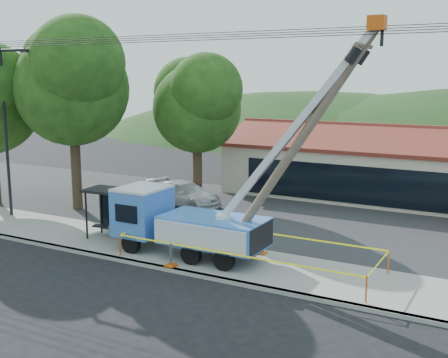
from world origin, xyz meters
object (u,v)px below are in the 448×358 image
bus_shelter (113,202)px  car_silver (157,202)px  car_white (185,207)px  leaning_pole (299,142)px  utility_truck (186,220)px

bus_shelter → car_silver: size_ratio=0.64×
car_silver → car_white: bearing=-22.5°
car_silver → leaning_pole: bearing=-48.0°
car_silver → utility_truck: bearing=-62.8°
utility_truck → car_silver: bearing=132.2°
bus_shelter → leaning_pole: bearing=-7.4°
leaning_pole → bus_shelter: (-9.27, 0.42, -3.36)m
bus_shelter → car_white: (-0.79, 7.29, -1.85)m
utility_truck → car_white: utility_truck is taller
bus_shelter → car_white: 7.56m
utility_truck → bus_shelter: 4.37m
car_silver → car_white: size_ratio=0.82×
bus_shelter → car_silver: bus_shelter is taller
bus_shelter → car_silver: 8.35m
car_silver → car_white: (2.20, -0.29, 0.00)m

